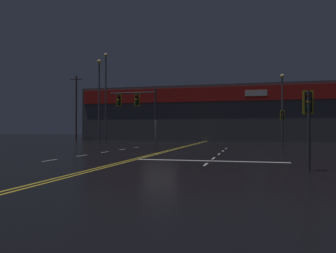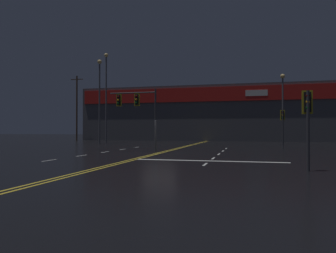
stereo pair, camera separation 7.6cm
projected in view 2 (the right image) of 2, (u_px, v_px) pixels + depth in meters
ground_plane at (159, 153)px, 24.24m from camera, size 200.00×200.00×0.00m
road_markings at (166, 154)px, 23.16m from camera, size 13.02×60.00×0.01m
traffic_signal_median at (136, 105)px, 25.61m from camera, size 3.84×0.36×4.88m
traffic_signal_corner_southeast at (308, 112)px, 13.64m from camera, size 0.42×0.36×3.36m
traffic_signal_corner_northeast at (283, 120)px, 31.61m from camera, size 0.42×0.36×3.65m
streetlight_near_right at (283, 99)px, 40.86m from camera, size 0.56×0.56×8.74m
streetlight_median_approach at (106, 87)px, 44.81m from camera, size 0.56×0.56×12.27m
streetlight_far_left at (100, 91)px, 41.55m from camera, size 0.56×0.56×10.69m
building_backdrop at (211, 114)px, 55.54m from camera, size 42.53×10.23×8.81m
utility_pole_row at (213, 101)px, 49.61m from camera, size 44.88×0.26×12.73m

